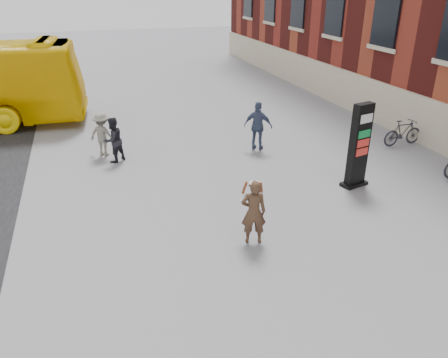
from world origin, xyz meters
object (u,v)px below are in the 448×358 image
object	(u,v)px
info_pylon	(359,146)
pedestrian_c	(258,126)
pedestrian_a	(113,140)
pedestrian_b	(103,135)
bike_7	(403,133)
woman	(254,211)

from	to	relation	value
info_pylon	pedestrian_c	size ratio (longest dim) A/B	1.44
pedestrian_a	pedestrian_b	xyz separation A→B (m)	(-0.31, 0.71, -0.00)
pedestrian_a	bike_7	distance (m)	10.83
pedestrian_c	pedestrian_b	bearing A→B (deg)	23.92
pedestrian_c	info_pylon	bearing A→B (deg)	149.41
info_pylon	pedestrian_b	bearing A→B (deg)	132.28
woman	pedestrian_c	world-z (taller)	pedestrian_c
pedestrian_a	bike_7	size ratio (longest dim) A/B	0.94
bike_7	pedestrian_c	bearing A→B (deg)	75.36
info_pylon	pedestrian_c	distance (m)	4.23
info_pylon	bike_7	xyz separation A→B (m)	(3.77, 2.57, -0.80)
woman	pedestrian_b	xyz separation A→B (m)	(-3.04, 7.03, -0.06)
info_pylon	woman	xyz separation A→B (m)	(-4.18, -2.02, -0.45)
pedestrian_b	bike_7	xyz separation A→B (m)	(11.00, -2.44, -0.29)
pedestrian_a	pedestrian_c	bearing A→B (deg)	140.00
woman	bike_7	world-z (taller)	woman
woman	pedestrian_b	world-z (taller)	woman
woman	pedestrian_a	distance (m)	6.88
woman	bike_7	bearing A→B (deg)	-135.59
info_pylon	pedestrian_b	size ratio (longest dim) A/B	1.65
woman	pedestrian_c	size ratio (longest dim) A/B	0.91
info_pylon	pedestrian_c	xyz separation A→B (m)	(-1.69, 3.85, -0.39)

